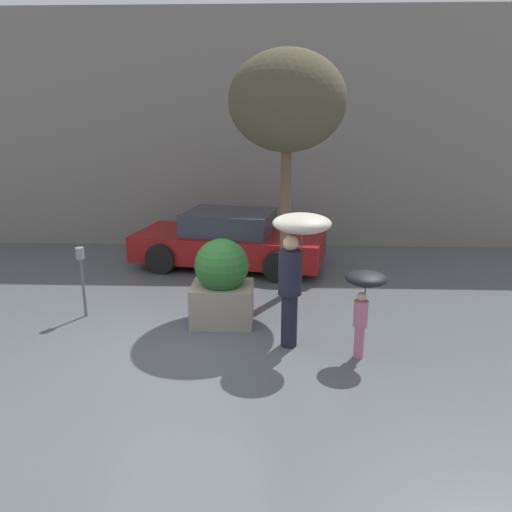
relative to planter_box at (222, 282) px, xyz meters
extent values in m
plane|color=#51565B|center=(-0.49, -1.11, -0.72)|extent=(40.00, 40.00, 0.00)
cube|color=gray|center=(-0.49, 5.39, 2.28)|extent=(18.00, 0.30, 6.00)
cube|color=gray|center=(0.00, 0.00, -0.38)|extent=(1.04, 0.82, 0.68)
sphere|color=#286028|center=(0.00, 0.00, 0.30)|extent=(0.91, 0.91, 0.91)
cylinder|color=#1E1E2D|center=(1.11, -0.85, -0.30)|extent=(0.25, 0.25, 0.85)
cylinder|color=#1E1E2D|center=(1.11, -0.85, 0.46)|extent=(0.35, 0.35, 0.67)
sphere|color=tan|center=(1.11, -0.85, 0.91)|extent=(0.23, 0.23, 0.23)
cylinder|color=#4C4C51|center=(1.27, -0.84, 0.85)|extent=(0.02, 0.02, 0.71)
ellipsoid|color=beige|center=(1.27, -0.84, 1.21)|extent=(0.86, 0.86, 0.27)
cylinder|color=#B76684|center=(2.13, -1.20, -0.48)|extent=(0.14, 0.14, 0.49)
cylinder|color=#B76684|center=(2.13, -1.20, -0.03)|extent=(0.21, 0.21, 0.39)
sphere|color=tan|center=(2.13, -1.20, 0.23)|extent=(0.13, 0.13, 0.13)
cylinder|color=#4C4C51|center=(2.18, -1.13, 0.23)|extent=(0.02, 0.02, 0.49)
ellipsoid|color=black|center=(2.18, -1.13, 0.47)|extent=(0.60, 0.60, 0.19)
cube|color=maroon|center=(-0.16, 3.33, -0.24)|extent=(4.60, 2.63, 0.60)
cube|color=#2D333D|center=(-0.16, 3.33, 0.32)|extent=(2.21, 1.90, 0.51)
cylinder|color=black|center=(-1.65, 2.68, -0.38)|extent=(0.71, 0.34, 0.68)
cylinder|color=black|center=(-1.30, 4.49, -0.38)|extent=(0.71, 0.34, 0.68)
cylinder|color=black|center=(0.98, 2.17, -0.38)|extent=(0.71, 0.34, 0.68)
cylinder|color=black|center=(1.33, 3.97, -0.38)|extent=(0.71, 0.34, 0.68)
cylinder|color=brown|center=(1.08, 1.30, 0.82)|extent=(0.19, 0.19, 3.09)
ellipsoid|color=#4C4733|center=(1.08, 1.30, 2.95)|extent=(2.10, 2.10, 1.78)
cylinder|color=#595B60|center=(-2.45, 0.18, -0.19)|extent=(0.05, 0.05, 1.06)
cylinder|color=gray|center=(-2.45, 0.18, 0.43)|extent=(0.14, 0.14, 0.20)
camera|label=1|loc=(0.86, -7.91, 2.73)|focal=35.00mm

